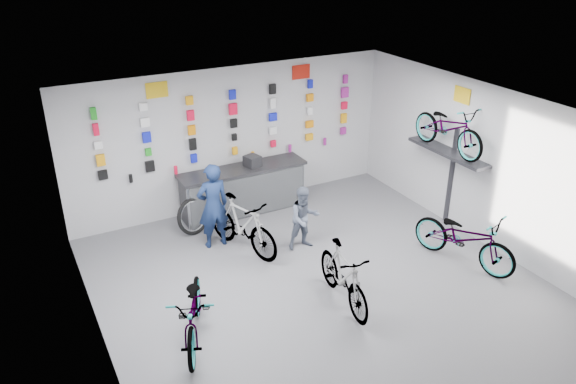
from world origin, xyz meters
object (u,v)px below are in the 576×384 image
bike_service (242,225)px  clerk (213,206)px  bike_right (464,238)px  counter (244,191)px  bike_left (195,311)px  bike_center (343,276)px  customer (304,218)px

bike_service → clerk: bearing=113.4°
bike_right → counter: bearing=108.3°
bike_service → counter: bearing=46.5°
bike_left → bike_service: size_ratio=1.02×
bike_center → counter: bearing=98.4°
customer → clerk: bearing=154.4°
clerk → customer: 1.70m
counter → bike_center: size_ratio=1.60×
bike_left → bike_center: bearing=16.0°
clerk → customer: size_ratio=1.35×
counter → customer: (0.39, -1.88, 0.13)m
counter → bike_right: 4.52m
bike_center → bike_service: (-0.74, 2.24, 0.03)m
bike_service → bike_center: bearing=-90.3°
bike_left → bike_right: bearing=19.6°
bike_left → clerk: (1.23, 2.38, 0.35)m
clerk → customer: (1.45, -0.86, -0.21)m
bike_right → bike_service: (-3.29, 2.24, 0.02)m
bike_center → bike_service: bike_service is taller
bike_right → bike_left: bearing=159.6°
bike_right → clerk: (-3.68, 2.67, 0.32)m
bike_center → customer: size_ratio=1.37×
customer → counter: bearing=107.0°
bike_center → bike_right: size_ratio=0.86×
bike_right → clerk: clerk is taller
counter → clerk: clerk is taller
clerk → bike_left: bearing=63.0°
counter → customer: 1.92m
bike_service → customer: bearing=-40.9°
bike_right → bike_center: bearing=162.9°
counter → clerk: 1.51m
counter → customer: size_ratio=2.19×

